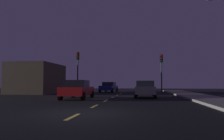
% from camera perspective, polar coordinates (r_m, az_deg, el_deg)
% --- Properties ---
extents(ground_plane, '(80.00, 80.00, 0.00)m').
position_cam_1_polar(ground_plane, '(16.14, -1.25, -7.93)').
color(ground_plane, black).
extents(sidewalk_curb_right, '(3.00, 40.00, 0.15)m').
position_cam_1_polar(sidewalk_curb_right, '(16.72, 25.28, -7.18)').
color(sidewalk_curb_right, gray).
rests_on(sidewalk_curb_right, ground_plane).
extents(lane_stripe_nearest, '(0.16, 1.60, 0.01)m').
position_cam_1_polar(lane_stripe_nearest, '(8.18, -10.31, -12.04)').
color(lane_stripe_nearest, '#EACC4C').
rests_on(lane_stripe_nearest, ground_plane).
extents(lane_stripe_second, '(0.16, 1.60, 0.01)m').
position_cam_1_polar(lane_stripe_second, '(11.83, -4.58, -9.47)').
color(lane_stripe_second, '#EACC4C').
rests_on(lane_stripe_second, ground_plane).
extents(lane_stripe_third, '(0.16, 1.60, 0.01)m').
position_cam_1_polar(lane_stripe_third, '(15.55, -1.60, -8.08)').
color(lane_stripe_third, '#EACC4C').
rests_on(lane_stripe_third, ground_plane).
extents(lane_stripe_fourth, '(0.16, 1.60, 0.01)m').
position_cam_1_polar(lane_stripe_fourth, '(19.30, 0.22, -7.22)').
color(lane_stripe_fourth, '#EACC4C').
rests_on(lane_stripe_fourth, ground_plane).
extents(lane_stripe_fifth, '(0.16, 1.60, 0.01)m').
position_cam_1_polar(lane_stripe_fifth, '(23.07, 1.44, -6.63)').
color(lane_stripe_fifth, '#EACC4C').
rests_on(lane_stripe_fifth, ground_plane).
extents(lane_stripe_sixth, '(0.16, 1.60, 0.01)m').
position_cam_1_polar(lane_stripe_sixth, '(26.85, 2.31, -6.21)').
color(lane_stripe_sixth, '#EACC4C').
rests_on(lane_stripe_sixth, ground_plane).
extents(traffic_signal_left, '(0.32, 0.38, 4.99)m').
position_cam_1_polar(traffic_signal_left, '(26.11, -9.04, 1.42)').
color(traffic_signal_left, black).
rests_on(traffic_signal_left, ground_plane).
extents(traffic_signal_right, '(0.32, 0.38, 4.53)m').
position_cam_1_polar(traffic_signal_right, '(25.11, 12.92, 1.00)').
color(traffic_signal_right, '#2D2D30').
rests_on(traffic_signal_right, ground_plane).
extents(car_stopped_ahead, '(1.85, 4.24, 1.47)m').
position_cam_1_polar(car_stopped_ahead, '(19.65, 8.75, -4.93)').
color(car_stopped_ahead, gray).
rests_on(car_stopped_ahead, ground_plane).
extents(car_adjacent_lane, '(1.99, 4.36, 1.49)m').
position_cam_1_polar(car_adjacent_lane, '(17.49, -9.11, -5.06)').
color(car_adjacent_lane, '#B21919').
rests_on(car_adjacent_lane, ground_plane).
extents(car_oncoming_far, '(2.25, 4.64, 1.45)m').
position_cam_1_polar(car_oncoming_far, '(31.22, -0.83, -4.49)').
color(car_oncoming_far, navy).
rests_on(car_oncoming_far, ground_plane).
extents(storefront_left, '(4.93, 7.08, 3.71)m').
position_cam_1_polar(storefront_left, '(28.79, -19.12, -2.16)').
color(storefront_left, brown).
rests_on(storefront_left, ground_plane).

